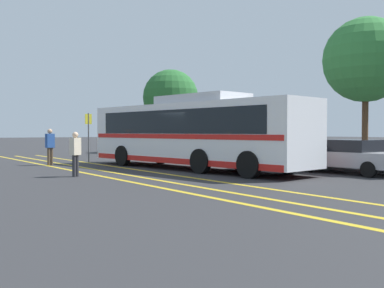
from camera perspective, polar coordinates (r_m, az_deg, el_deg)
ground_plane at (r=20.31m, az=-0.60°, el=-3.19°), size 220.00×220.00×0.00m
lane_strip_0 at (r=19.05m, az=-5.39°, el=-3.51°), size 32.01×0.20×0.01m
lane_strip_1 at (r=18.37m, az=-9.26°, el=-3.71°), size 32.01×0.20×0.01m
lane_strip_2 at (r=17.94m, az=-12.23°, el=-3.86°), size 32.01×0.20×0.01m
curb_strip at (r=23.43m, az=9.80°, el=-2.39°), size 40.01×0.36×0.15m
transit_bus at (r=20.16m, az=0.03°, el=1.55°), size 12.51×4.02×3.30m
parked_car_0 at (r=32.78m, az=-7.37°, el=-0.08°), size 4.63×1.99×1.48m
parked_car_1 at (r=27.39m, az=-0.21°, el=-0.40°), size 4.63×1.87×1.49m
parked_car_2 at (r=22.26m, az=8.14°, el=-1.00°), size 4.23×2.24×1.37m
parked_car_3 at (r=19.20m, az=19.49°, el=-1.47°), size 4.46×2.17×1.37m
pedestrian_0 at (r=23.59m, az=-17.59°, el=-0.05°), size 0.31×0.46×1.82m
pedestrian_1 at (r=17.38m, az=-14.59°, el=-0.90°), size 0.40×0.47×1.68m
bus_stop_sign at (r=25.28m, az=-13.01°, el=1.56°), size 0.08×0.40×2.71m
tree_0 at (r=22.14m, az=21.20°, el=9.91°), size 3.84×3.84×6.87m
tree_2 at (r=36.78m, az=-2.73°, el=5.94°), size 4.51×4.51×6.74m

